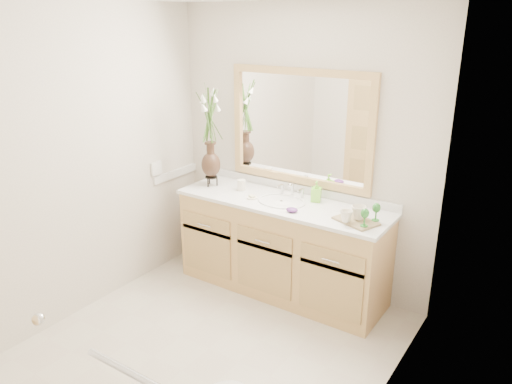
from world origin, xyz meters
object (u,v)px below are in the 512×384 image
Objects in this scene: flower_vase at (210,124)px; tumbler at (241,185)px; tray at (356,221)px; soap_bottle at (316,192)px.

flower_vase is 0.60m from tumbler.
tumbler is at bearing 9.13° from flower_vase.
tumbler is 0.30× the size of tray.
soap_bottle is 0.50× the size of tray.
flower_vase is at bearing 172.15° from soap_bottle.
flower_vase reaches higher than tumbler.
tumbler is 0.69m from soap_bottle.
soap_bottle is at bearing 173.57° from tray.
tumbler is at bearing 172.22° from soap_bottle.
soap_bottle is (0.98, 0.16, -0.48)m from flower_vase.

